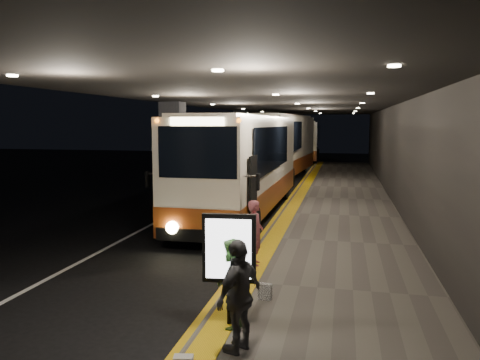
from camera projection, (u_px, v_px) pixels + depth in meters
The scene contains 17 objects.
ground at pixel (174, 245), 13.91m from camera, with size 90.00×90.00×0.00m, color black.
lane_line_white at pixel (176, 212), 19.15m from camera, with size 0.12×50.00×0.01m, color silver.
kerb_stripe_yellow at pixel (276, 216), 18.25m from camera, with size 0.18×50.00×0.01m, color gold.
sidewalk at pixel (339, 217), 17.72m from camera, with size 4.50×50.00×0.15m, color #514C44.
tactile_strip at pixel (289, 213), 18.12m from camera, with size 0.50×50.00×0.01m, color gold.
terminal_wall at pixel (405, 140), 16.89m from camera, with size 0.10×50.00×6.00m, color black.
support_columns at pixel (173, 160), 17.85m from camera, with size 0.80×24.80×4.40m.
canopy at pixel (282, 97), 17.67m from camera, with size 9.00×50.00×0.40m, color black.
coach_main at pixel (244, 169), 18.38m from camera, with size 2.64×12.16×3.77m.
coach_second at pixel (280, 149), 30.56m from camera, with size 3.55×12.98×4.03m.
coach_third at pixel (304, 142), 45.61m from camera, with size 3.13×11.91×3.70m.
passenger_boarding at pixel (255, 233), 11.39m from camera, with size 0.58×0.38×1.60m, color #AB4F58.
passenger_waiting_green at pixel (232, 283), 7.90m from camera, with size 0.75×0.46×1.53m, color #568349.
passenger_waiting_grey at pixel (239, 296), 7.04m from camera, with size 1.02×0.52×1.74m, color #46464B.
bag_polka at pixel (265, 291), 9.20m from camera, with size 0.26×0.11×0.32m, color black.
info_sign at pixel (229, 250), 7.92m from camera, with size 0.92×0.21×1.94m.
stanchion_post at pixel (251, 245), 11.10m from camera, with size 0.05×0.05×1.16m, color black.
Camera 1 is at (4.86, -12.83, 3.60)m, focal length 35.00 mm.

